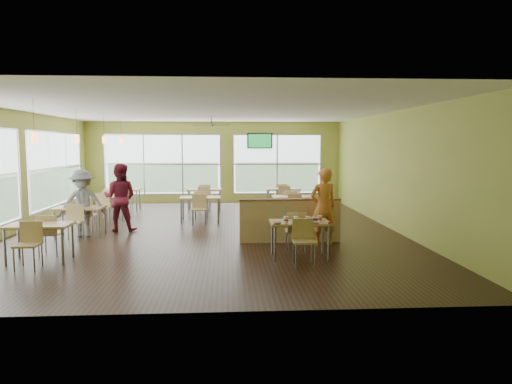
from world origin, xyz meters
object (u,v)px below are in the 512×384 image
man_plaid (323,207)px  food_basket (314,219)px  half_wall_divider (290,220)px  main_table (300,227)px

man_plaid → food_basket: bearing=53.6°
half_wall_divider → food_basket: bearing=-76.2°
man_plaid → half_wall_divider: bearing=-40.1°
man_plaid → food_basket: 1.05m
main_table → man_plaid: 1.34m
half_wall_divider → man_plaid: bearing=-25.6°
main_table → half_wall_divider: (0.00, 1.45, -0.11)m
half_wall_divider → man_plaid: 0.87m
main_table → half_wall_divider: bearing=90.0°
main_table → half_wall_divider: size_ratio=0.63×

